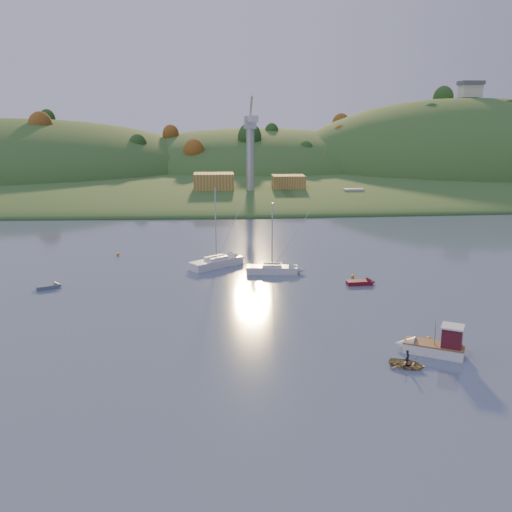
{
  "coord_description": "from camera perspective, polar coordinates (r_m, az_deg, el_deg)",
  "views": [
    {
      "loc": [
        -7.21,
        -36.24,
        22.25
      ],
      "look_at": [
        -2.11,
        37.75,
        4.18
      ],
      "focal_mm": 40.0,
      "sensor_mm": 36.0,
      "label": 1
    }
  ],
  "objects": [
    {
      "name": "hill_center",
      "position": [
        247.84,
        0.05,
        8.54
      ],
      "size": [
        140.0,
        120.0,
        36.0
      ],
      "primitive_type": "ellipsoid",
      "color": "#2B4B1E",
      "rests_on": "ground"
    },
    {
      "name": "canoe",
      "position": [
        54.76,
        14.88,
        -10.38
      ],
      "size": [
        3.98,
        3.65,
        0.67
      ],
      "primitive_type": "imported",
      "rotation": [
        0.0,
        0.0,
        1.04
      ],
      "color": "tan",
      "rests_on": "ground"
    },
    {
      "name": "paddler",
      "position": [
        54.62,
        14.9,
        -10.03
      ],
      "size": [
        0.55,
        0.61,
        1.41
      ],
      "primitive_type": "imported",
      "rotation": [
        0.0,
        0.0,
        1.04
      ],
      "color": "black",
      "rests_on": "ground"
    },
    {
      "name": "hill_left",
      "position": [
        251.31,
        -23.37,
        7.5
      ],
      "size": [
        170.0,
        140.0,
        44.0
      ],
      "primitive_type": "ellipsoid",
      "color": "#2B4B1E",
      "rests_on": "ground"
    },
    {
      "name": "fishing_boat",
      "position": [
        58.11,
        16.96,
        -8.46
      ],
      "size": [
        6.74,
        4.94,
        4.2
      ],
      "rotation": [
        0.0,
        0.0,
        2.64
      ],
      "color": "white",
      "rests_on": "ground"
    },
    {
      "name": "shed_east",
      "position": [
        162.49,
        3.25,
        7.36
      ],
      "size": [
        9.0,
        7.0,
        4.0
      ],
      "primitive_type": "cube",
      "color": "olive",
      "rests_on": "wharf"
    },
    {
      "name": "buoy_0",
      "position": [
        61.4,
        16.89,
        -7.92
      ],
      "size": [
        0.5,
        0.5,
        0.5
      ],
      "primitive_type": "sphere",
      "color": "orange",
      "rests_on": "ground"
    },
    {
      "name": "buoy_1",
      "position": [
        82.14,
        9.65,
        -2.04
      ],
      "size": [
        0.5,
        0.5,
        0.5
      ],
      "primitive_type": "sphere",
      "color": "orange",
      "rests_on": "ground"
    },
    {
      "name": "shore_slope",
      "position": [
        202.6,
        -1.9,
        7.38
      ],
      "size": [
        640.0,
        150.0,
        7.0
      ],
      "primitive_type": "ellipsoid",
      "color": "#2B4B1E",
      "rests_on": "ground"
    },
    {
      "name": "sailboat_near",
      "position": [
        87.26,
        -3.99,
        -0.59
      ],
      "size": [
        8.48,
        7.41,
        12.09
      ],
      "rotation": [
        0.0,
        0.0,
        0.66
      ],
      "color": "silver",
      "rests_on": "ground"
    },
    {
      "name": "sailboat_far",
      "position": [
        83.58,
        1.61,
        -1.26
      ],
      "size": [
        7.67,
        3.05,
        10.37
      ],
      "rotation": [
        0.0,
        0.0,
        -0.11
      ],
      "color": "silver",
      "rests_on": "ground"
    },
    {
      "name": "shed_west",
      "position": [
        160.2,
        -4.24,
        7.4
      ],
      "size": [
        11.0,
        8.0,
        4.8
      ],
      "primitive_type": "cube",
      "color": "olive",
      "rests_on": "wharf"
    },
    {
      "name": "red_tender",
      "position": [
        79.41,
        10.83,
        -2.61
      ],
      "size": [
        4.1,
        1.62,
        1.37
      ],
      "rotation": [
        0.0,
        0.0,
        0.06
      ],
      "color": "maroon",
      "rests_on": "ground"
    },
    {
      "name": "hilltop_house",
      "position": [
        253.07,
        20.65,
        15.38
      ],
      "size": [
        9.0,
        7.0,
        6.45
      ],
      "color": "beige",
      "rests_on": "hill_right"
    },
    {
      "name": "hill_right",
      "position": [
        253.8,
        20.02,
        7.85
      ],
      "size": [
        150.0,
        130.0,
        60.0
      ],
      "primitive_type": "ellipsoid",
      "color": "#2B4B1E",
      "rests_on": "ground"
    },
    {
      "name": "buoy_3",
      "position": [
        96.94,
        -13.65,
        0.18
      ],
      "size": [
        0.5,
        0.5,
        0.5
      ],
      "primitive_type": "sphere",
      "color": "orange",
      "rests_on": "ground"
    },
    {
      "name": "wharf",
      "position": [
        160.1,
        0.47,
        6.14
      ],
      "size": [
        42.0,
        16.0,
        2.4
      ],
      "primitive_type": "cube",
      "color": "slate",
      "rests_on": "ground"
    },
    {
      "name": "far_shore",
      "position": [
        267.27,
        -2.41,
        8.91
      ],
      "size": [
        620.0,
        220.0,
        1.5
      ],
      "primitive_type": "cube",
      "color": "#2B4B1E",
      "rests_on": "ground"
    },
    {
      "name": "ground",
      "position": [
        43.13,
        6.56,
        -17.46
      ],
      "size": [
        500.0,
        500.0,
        0.0
      ],
      "primitive_type": "plane",
      "color": "#3C4963",
      "rests_on": "ground"
    },
    {
      "name": "hillside_trees",
      "position": [
        222.47,
        -2.09,
        7.94
      ],
      "size": [
        280.0,
        50.0,
        32.0
      ],
      "primitive_type": null,
      "color": "#1C4016",
      "rests_on": "ground"
    },
    {
      "name": "work_vessel",
      "position": [
        160.16,
        9.73,
        5.92
      ],
      "size": [
        12.45,
        4.47,
        3.2
      ],
      "rotation": [
        0.0,
        0.0,
        -0.0
      ],
      "color": "#4F5B67",
      "rests_on": "ground"
    },
    {
      "name": "dock_crane",
      "position": [
        154.99,
        -0.55,
        11.82
      ],
      "size": [
        3.2,
        28.0,
        20.3
      ],
      "color": "#B7B7BC",
      "rests_on": "wharf"
    },
    {
      "name": "grey_dinghy",
      "position": [
        81.07,
        -19.66,
        -2.87
      ],
      "size": [
        3.55,
        2.5,
        1.25
      ],
      "rotation": [
        0.0,
        0.0,
        0.42
      ],
      "color": "slate",
      "rests_on": "ground"
    }
  ]
}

